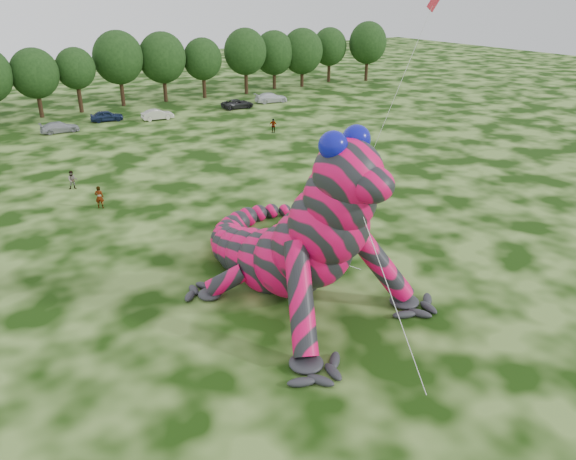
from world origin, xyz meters
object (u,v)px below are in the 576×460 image
(tree_13, at_px, (246,61))
(tree_14, at_px, (274,60))
(tree_16, at_px, (329,55))
(spectator_3, at_px, (273,126))
(tree_9, at_px, (77,80))
(spectator_0, at_px, (99,197))
(inflatable_gecko, at_px, (272,205))
(spectator_1, at_px, (73,180))
(tree_8, at_px, (36,83))
(tree_11, at_px, (163,67))
(tree_10, at_px, (119,69))
(car_7, at_px, (271,98))
(tree_17, at_px, (367,51))
(car_3, at_px, (60,127))
(car_5, at_px, (157,115))
(car_6, at_px, (238,104))
(tree_12, at_px, (203,68))
(car_4, at_px, (107,116))
(flying_kite, at_px, (426,22))
(tree_15, at_px, (302,58))

(tree_13, height_order, tree_14, tree_13)
(tree_16, height_order, spectator_3, tree_16)
(tree_9, relative_size, spectator_0, 4.73)
(inflatable_gecko, xyz_separation_m, tree_13, (29.74, 55.91, -0.16))
(spectator_1, bearing_deg, tree_8, 98.19)
(tree_11, relative_size, tree_14, 1.07)
(tree_10, height_order, car_7, tree_10)
(tree_9, relative_size, tree_17, 0.84)
(tree_11, xyz_separation_m, tree_14, (19.68, 0.53, -0.33))
(car_3, bearing_deg, tree_11, -56.13)
(tree_14, bearing_deg, tree_11, -178.46)
(car_5, height_order, car_7, car_7)
(car_6, xyz_separation_m, car_7, (6.25, 1.00, 0.07))
(tree_12, relative_size, car_5, 2.19)
(tree_10, height_order, car_4, tree_10)
(tree_17, height_order, spectator_3, tree_17)
(tree_13, bearing_deg, flying_kite, -107.71)
(spectator_0, height_order, spectator_1, spectator_0)
(tree_10, xyz_separation_m, tree_17, (44.55, -1.92, -0.10))
(flying_kite, bearing_deg, tree_11, 85.91)
(car_3, bearing_deg, tree_17, -78.31)
(tree_8, distance_m, car_4, 10.39)
(flying_kite, bearing_deg, tree_15, 62.42)
(tree_15, bearing_deg, car_3, -165.81)
(tree_9, distance_m, tree_12, 18.95)
(tree_11, distance_m, car_3, 21.62)
(spectator_0, bearing_deg, tree_11, -93.39)
(tree_11, xyz_separation_m, tree_16, (31.66, 1.18, -0.35))
(car_3, relative_size, car_7, 0.90)
(car_3, distance_m, car_6, 24.59)
(tree_17, distance_m, spectator_1, 67.70)
(tree_12, distance_m, tree_17, 31.96)
(tree_8, bearing_deg, spectator_3, -48.29)
(car_3, distance_m, spectator_0, 27.54)
(car_4, bearing_deg, tree_12, -54.96)
(tree_10, xyz_separation_m, car_7, (19.26, -9.84, -4.53))
(tree_12, distance_m, car_6, 10.72)
(inflatable_gecko, xyz_separation_m, tree_8, (-1.61, 55.77, -0.75))
(tree_15, relative_size, car_4, 2.34)
(tree_17, bearing_deg, tree_9, 179.23)
(car_6, bearing_deg, spectator_3, 170.75)
(tree_11, relative_size, car_5, 2.46)
(inflatable_gecko, xyz_separation_m, spectator_3, (19.79, 31.75, -4.39))
(spectator_3, bearing_deg, tree_11, 141.95)
(tree_9, xyz_separation_m, spectator_3, (16.12, -24.38, -3.51))
(tree_13, distance_m, spectator_3, 26.46)
(tree_9, bearing_deg, spectator_3, -56.52)
(tree_8, height_order, tree_13, tree_13)
(flying_kite, relative_size, tree_9, 1.88)
(spectator_3, bearing_deg, tree_15, 93.63)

